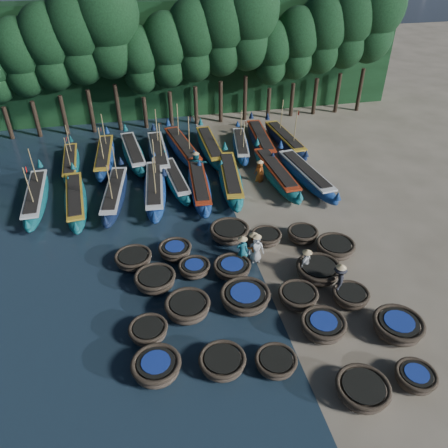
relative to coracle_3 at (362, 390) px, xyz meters
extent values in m
plane|color=gray|center=(-1.77, 9.41, -0.41)|extent=(120.00, 120.00, 0.00)
cube|color=black|center=(-1.77, 32.91, 4.59)|extent=(40.00, 3.00, 10.00)
ellipsoid|color=brown|center=(0.00, 0.00, -0.09)|extent=(2.48, 2.48, 0.64)
torus|color=#3B2E23|center=(0.00, 0.00, 0.21)|extent=(2.16, 2.16, 0.19)
cylinder|color=black|center=(0.00, 0.00, 0.25)|extent=(1.65, 1.65, 0.06)
ellipsoid|color=brown|center=(2.35, 0.08, -0.11)|extent=(2.01, 2.01, 0.59)
torus|color=#3B2E23|center=(2.35, 0.08, 0.16)|extent=(1.69, 1.69, 0.18)
cylinder|color=black|center=(2.35, 0.08, 0.20)|extent=(1.27, 1.27, 0.05)
cylinder|color=navy|center=(2.35, 0.08, 0.23)|extent=(0.97, 0.97, 0.04)
ellipsoid|color=brown|center=(-7.74, 2.72, -0.04)|extent=(2.27, 2.27, 0.74)
torus|color=#3B2E23|center=(-7.74, 2.72, 0.31)|extent=(2.08, 2.08, 0.22)
cylinder|color=black|center=(-7.74, 2.72, 0.35)|extent=(1.56, 1.56, 0.07)
cylinder|color=navy|center=(-7.74, 2.72, 0.40)|extent=(1.20, 1.20, 0.04)
ellipsoid|color=brown|center=(-5.05, 2.45, -0.10)|extent=(2.25, 2.25, 0.62)
torus|color=#3B2E23|center=(-5.05, 2.45, 0.19)|extent=(1.99, 1.99, 0.19)
cylinder|color=black|center=(-5.05, 2.45, 0.23)|extent=(1.52, 1.52, 0.06)
ellipsoid|color=brown|center=(-2.88, 1.99, -0.13)|extent=(1.91, 1.91, 0.56)
torus|color=#3B2E23|center=(-2.88, 1.99, 0.14)|extent=(1.79, 1.79, 0.17)
cylinder|color=black|center=(-2.88, 1.99, 0.17)|extent=(1.36, 1.36, 0.05)
ellipsoid|color=brown|center=(-0.24, 3.35, -0.05)|extent=(2.36, 2.36, 0.71)
torus|color=#3B2E23|center=(-0.24, 3.35, 0.29)|extent=(2.10, 2.10, 0.22)
cylinder|color=black|center=(-0.24, 3.35, 0.33)|extent=(1.58, 1.58, 0.06)
cylinder|color=navy|center=(-0.24, 3.35, 0.37)|extent=(1.22, 1.22, 0.04)
ellipsoid|color=brown|center=(3.04, 2.60, -0.05)|extent=(2.65, 2.65, 0.72)
torus|color=#3B2E23|center=(3.04, 2.60, 0.29)|extent=(2.30, 2.30, 0.22)
cylinder|color=black|center=(3.04, 2.60, 0.34)|extent=(1.75, 1.75, 0.07)
cylinder|color=navy|center=(3.04, 2.60, 0.38)|extent=(1.34, 1.34, 0.04)
ellipsoid|color=brown|center=(-7.92, 4.78, -0.10)|extent=(2.11, 2.11, 0.62)
torus|color=#3B2E23|center=(-7.92, 4.78, 0.20)|extent=(1.78, 1.78, 0.19)
cylinder|color=black|center=(-7.92, 4.78, 0.24)|extent=(1.33, 1.33, 0.06)
ellipsoid|color=brown|center=(-6.00, 5.78, -0.03)|extent=(2.07, 2.07, 0.75)
torus|color=#3B2E23|center=(-6.00, 5.78, 0.32)|extent=(2.18, 2.18, 0.23)
cylinder|color=black|center=(-6.00, 5.78, 0.37)|extent=(1.64, 1.64, 0.07)
ellipsoid|color=brown|center=(-3.19, 5.85, -0.05)|extent=(2.97, 2.97, 0.72)
torus|color=#3B2E23|center=(-3.19, 5.85, 0.29)|extent=(2.46, 2.46, 0.22)
cylinder|color=black|center=(-3.19, 5.85, 0.33)|extent=(1.88, 1.88, 0.07)
cylinder|color=navy|center=(-3.19, 5.85, 0.37)|extent=(1.45, 1.45, 0.04)
ellipsoid|color=brown|center=(-0.64, 5.42, -0.09)|extent=(1.93, 1.93, 0.64)
torus|color=#3B2E23|center=(-0.64, 5.42, 0.21)|extent=(1.98, 1.98, 0.19)
cylinder|color=black|center=(-0.64, 5.42, 0.25)|extent=(1.50, 1.50, 0.06)
ellipsoid|color=brown|center=(1.87, 4.90, -0.10)|extent=(2.19, 2.19, 0.62)
torus|color=#3B2E23|center=(1.87, 4.90, 0.19)|extent=(1.82, 1.82, 0.19)
cylinder|color=black|center=(1.87, 4.90, 0.23)|extent=(1.37, 1.37, 0.06)
ellipsoid|color=brown|center=(-7.33, 8.07, -0.07)|extent=(2.04, 2.04, 0.68)
torus|color=#3B2E23|center=(-7.33, 8.07, 0.25)|extent=(2.13, 2.13, 0.21)
cylinder|color=black|center=(-7.33, 8.07, 0.30)|extent=(1.61, 1.61, 0.06)
ellipsoid|color=brown|center=(-5.22, 8.64, -0.12)|extent=(1.61, 1.61, 0.57)
torus|color=#3B2E23|center=(-5.22, 8.64, 0.14)|extent=(1.71, 1.71, 0.17)
cylinder|color=black|center=(-5.22, 8.64, 0.18)|extent=(1.29, 1.29, 0.05)
cylinder|color=navy|center=(-5.22, 8.64, 0.21)|extent=(0.99, 0.99, 0.03)
ellipsoid|color=brown|center=(-3.28, 8.20, -0.11)|extent=(2.13, 2.13, 0.60)
torus|color=#3B2E23|center=(-3.28, 8.20, 0.18)|extent=(2.02, 2.02, 0.18)
cylinder|color=black|center=(-3.28, 8.20, 0.21)|extent=(1.54, 1.54, 0.05)
cylinder|color=navy|center=(-3.28, 8.20, 0.25)|extent=(1.19, 1.19, 0.04)
ellipsoid|color=brown|center=(1.02, 6.94, -0.04)|extent=(2.65, 2.65, 0.74)
torus|color=#3B2E23|center=(1.02, 6.94, 0.31)|extent=(2.35, 2.35, 0.22)
cylinder|color=black|center=(1.02, 6.94, 0.35)|extent=(1.78, 1.78, 0.07)
ellipsoid|color=brown|center=(2.72, 8.58, -0.05)|extent=(2.66, 2.66, 0.71)
torus|color=#3B2E23|center=(2.72, 8.58, 0.28)|extent=(2.19, 2.19, 0.21)
cylinder|color=black|center=(2.72, 8.58, 0.32)|extent=(1.65, 1.65, 0.06)
ellipsoid|color=brown|center=(-8.33, 10.08, -0.10)|extent=(2.27, 2.27, 0.61)
torus|color=#3B2E23|center=(-8.33, 10.08, 0.18)|extent=(2.02, 2.02, 0.18)
cylinder|color=black|center=(-8.33, 10.08, 0.22)|extent=(1.54, 1.54, 0.06)
ellipsoid|color=brown|center=(-6.03, 10.31, -0.09)|extent=(2.22, 2.22, 0.63)
torus|color=#3B2E23|center=(-6.03, 10.31, 0.20)|extent=(1.86, 1.86, 0.19)
cylinder|color=black|center=(-6.03, 10.31, 0.24)|extent=(1.40, 1.40, 0.06)
cylinder|color=navy|center=(-6.03, 10.31, 0.28)|extent=(1.08, 1.08, 0.04)
ellipsoid|color=brown|center=(-2.72, 11.24, -0.04)|extent=(2.84, 2.84, 0.74)
torus|color=#3B2E23|center=(-2.72, 11.24, 0.31)|extent=(2.34, 2.34, 0.22)
cylinder|color=black|center=(-2.72, 11.24, 0.35)|extent=(1.77, 1.77, 0.07)
ellipsoid|color=brown|center=(-0.73, 10.42, -0.10)|extent=(1.71, 1.71, 0.61)
torus|color=#3B2E23|center=(-0.73, 10.42, 0.18)|extent=(1.80, 1.80, 0.18)
cylinder|color=black|center=(-0.73, 10.42, 0.22)|extent=(1.35, 1.35, 0.06)
ellipsoid|color=brown|center=(1.41, 10.19, -0.08)|extent=(1.80, 1.80, 0.65)
torus|color=#3B2E23|center=(1.41, 10.19, 0.22)|extent=(1.81, 1.81, 0.20)
cylinder|color=black|center=(1.41, 10.19, 0.26)|extent=(1.35, 1.35, 0.06)
ellipsoid|color=#10575B|center=(-14.27, 17.68, 0.09)|extent=(1.68, 8.05, 1.00)
cone|color=#10575B|center=(-14.38, 21.58, 0.74)|extent=(0.44, 0.44, 0.60)
cone|color=#10575B|center=(-14.15, 13.78, 0.69)|extent=(0.44, 0.44, 0.50)
cube|color=beige|center=(-14.27, 17.68, 0.51)|extent=(1.23, 6.23, 0.12)
cube|color=black|center=(-14.27, 17.68, 0.59)|extent=(0.94, 5.43, 0.10)
cylinder|color=#997F4C|center=(-14.20, 18.88, 1.69)|extent=(0.07, 0.24, 2.80)
cylinder|color=#997F4C|center=(-14.12, 16.18, 1.69)|extent=(0.07, 0.24, 2.80)
plane|color=red|center=(-13.97, 16.19, 2.92)|extent=(0.00, 0.35, 0.35)
ellipsoid|color=#10575B|center=(-11.71, 16.82, 0.08)|extent=(2.06, 7.94, 0.98)
cone|color=#10575B|center=(-12.03, 20.63, 0.72)|extent=(0.43, 0.43, 0.59)
cone|color=#10575B|center=(-11.40, 13.00, 0.67)|extent=(0.43, 0.43, 0.49)
cube|color=#B88D22|center=(-11.71, 16.82, 0.50)|extent=(1.53, 6.15, 0.12)
cube|color=black|center=(-11.71, 16.82, 0.57)|extent=(1.20, 5.35, 0.10)
ellipsoid|color=#0E1934|center=(-9.21, 17.04, 0.08)|extent=(2.49, 7.99, 0.98)
cone|color=#0E1934|center=(-8.68, 20.84, 0.72)|extent=(0.43, 0.43, 0.59)
cone|color=#0E1934|center=(-9.74, 13.25, 0.67)|extent=(0.43, 0.43, 0.49)
cube|color=beige|center=(-9.21, 17.04, 0.50)|extent=(1.87, 6.18, 0.12)
cube|color=black|center=(-9.21, 17.04, 0.58)|extent=(1.49, 5.36, 0.10)
cylinder|color=#997F4C|center=(-8.95, 18.20, 1.66)|extent=(0.07, 0.23, 2.75)
cylinder|color=#997F4C|center=(-9.32, 15.57, 1.66)|extent=(0.07, 0.23, 2.75)
plane|color=red|center=(-9.17, 15.55, 2.86)|extent=(0.00, 0.34, 0.34)
ellipsoid|color=navy|center=(-6.55, 17.11, 0.11)|extent=(2.17, 8.37, 1.03)
cone|color=navy|center=(-6.21, 21.13, 0.78)|extent=(0.46, 0.46, 0.62)
cone|color=navy|center=(-6.88, 13.09, 0.73)|extent=(0.46, 0.46, 0.52)
cube|color=beige|center=(-6.55, 17.11, 0.55)|extent=(1.61, 6.48, 0.12)
cube|color=black|center=(-6.55, 17.11, 0.63)|extent=(1.27, 5.64, 0.10)
cylinder|color=#997F4C|center=(-6.34, 18.34, 1.77)|extent=(0.07, 0.25, 2.90)
cylinder|color=#997F4C|center=(-6.57, 15.56, 1.77)|extent=(0.07, 0.25, 2.90)
plane|color=red|center=(-6.42, 15.54, 3.03)|extent=(0.00, 0.36, 0.36)
ellipsoid|color=#10575B|center=(-5.01, 18.19, 0.04)|extent=(2.03, 7.20, 0.89)
cone|color=#10575B|center=(-5.38, 21.63, 0.61)|extent=(0.39, 0.39, 0.53)
cone|color=#10575B|center=(-4.64, 14.74, 0.57)|extent=(0.39, 0.39, 0.44)
cube|color=beige|center=(-5.01, 18.19, 0.41)|extent=(1.51, 5.57, 0.11)
cube|color=black|center=(-5.01, 18.19, 0.48)|extent=(1.20, 4.84, 0.09)
ellipsoid|color=navy|center=(-3.53, 16.91, 0.09)|extent=(2.02, 8.09, 1.00)
cone|color=navy|center=(-3.25, 20.81, 0.74)|extent=(0.44, 0.44, 0.60)
cone|color=navy|center=(-3.81, 13.02, 0.69)|extent=(0.44, 0.44, 0.50)
cube|color=maroon|center=(-3.53, 16.91, 0.51)|extent=(1.50, 6.27, 0.12)
cube|color=black|center=(-3.53, 16.91, 0.59)|extent=(1.17, 5.45, 0.10)
ellipsoid|color=#10575B|center=(-1.24, 17.36, 0.13)|extent=(2.57, 8.68, 1.07)
cone|color=#10575B|center=(-0.73, 21.50, 0.82)|extent=(0.47, 0.47, 0.64)
cone|color=#10575B|center=(-1.75, 13.23, 0.77)|extent=(0.47, 0.47, 0.53)
cube|color=#B88D22|center=(-1.24, 17.36, 0.58)|extent=(1.92, 6.72, 0.13)
cube|color=black|center=(-1.24, 17.36, 0.66)|extent=(1.53, 5.83, 0.11)
ellipsoid|color=#10575B|center=(2.12, 17.46, 0.13)|extent=(1.97, 8.67, 1.08)
cone|color=#10575B|center=(1.92, 21.65, 0.83)|extent=(0.47, 0.47, 0.65)
cone|color=#10575B|center=(2.33, 13.27, 0.78)|extent=(0.47, 0.47, 0.54)
cube|color=maroon|center=(2.12, 17.46, 0.58)|extent=(1.45, 6.72, 0.13)
cube|color=black|center=(2.12, 17.46, 0.67)|extent=(1.12, 5.84, 0.11)
ellipsoid|color=navy|center=(4.12, 16.79, 0.12)|extent=(2.59, 8.59, 1.06)
cone|color=navy|center=(3.59, 20.88, 0.81)|extent=(0.47, 0.47, 0.64)
cone|color=navy|center=(4.65, 12.69, 0.76)|extent=(0.47, 0.47, 0.53)
cube|color=beige|center=(4.12, 16.79, 0.57)|extent=(1.94, 6.65, 0.13)
cube|color=black|center=(4.12, 16.79, 0.65)|extent=(1.55, 5.78, 0.11)
ellipsoid|color=#10575B|center=(-12.39, 22.47, 0.04)|extent=(1.57, 7.15, 0.89)
cone|color=#10575B|center=(-12.54, 25.93, 0.61)|extent=(0.39, 0.39, 0.53)
cone|color=#10575B|center=(-12.25, 19.02, 0.57)|extent=(0.39, 0.39, 0.44)
cube|color=#B88D22|center=(-12.39, 22.47, 0.41)|extent=(1.16, 5.54, 0.11)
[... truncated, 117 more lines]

